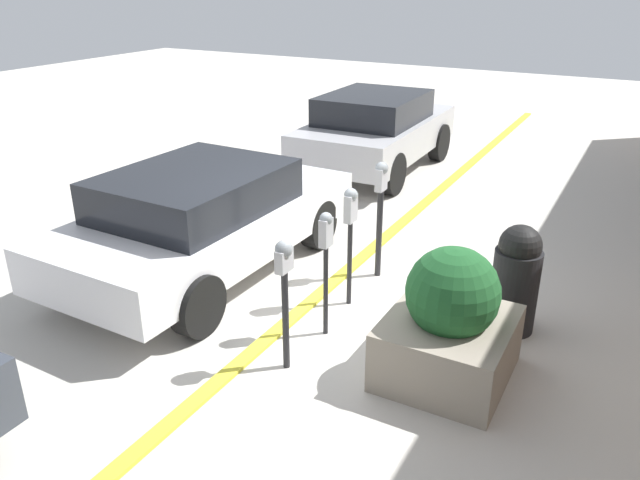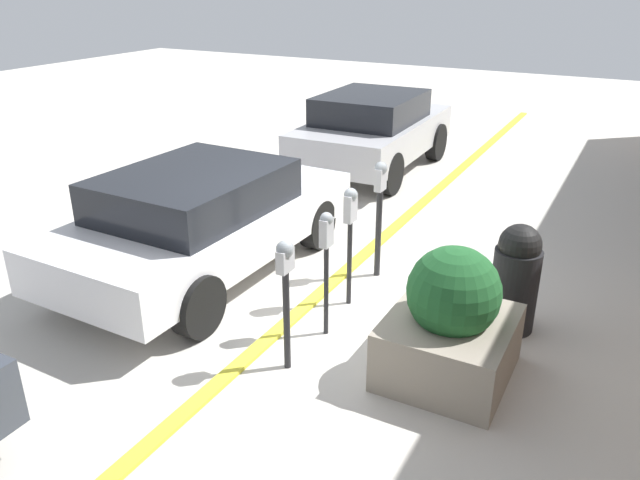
# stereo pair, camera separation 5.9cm
# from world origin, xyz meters

# --- Properties ---
(ground_plane) EXTENTS (40.00, 40.00, 0.00)m
(ground_plane) POSITION_xyz_m (0.00, 0.00, 0.00)
(ground_plane) COLOR beige
(curb_strip) EXTENTS (24.50, 0.16, 0.04)m
(curb_strip) POSITION_xyz_m (0.00, 0.08, 0.02)
(curb_strip) COLOR gold
(curb_strip) RESTS_ON ground_plane
(parking_meter_nearest) EXTENTS (0.20, 0.17, 1.36)m
(parking_meter_nearest) POSITION_xyz_m (-1.12, -0.34, 0.98)
(parking_meter_nearest) COLOR #232326
(parking_meter_nearest) RESTS_ON ground_plane
(parking_meter_second) EXTENTS (0.16, 0.13, 1.40)m
(parking_meter_second) POSITION_xyz_m (-0.39, -0.39, 1.02)
(parking_meter_second) COLOR #232326
(parking_meter_second) RESTS_ON ground_plane
(parking_meter_middle) EXTENTS (0.18, 0.15, 1.43)m
(parking_meter_middle) POSITION_xyz_m (0.33, -0.31, 1.05)
(parking_meter_middle) COLOR #232326
(parking_meter_middle) RESTS_ON ground_plane
(parking_meter_fourth) EXTENTS (0.19, 0.16, 1.51)m
(parking_meter_fourth) POSITION_xyz_m (1.18, -0.31, 1.01)
(parking_meter_fourth) COLOR #232326
(parking_meter_fourth) RESTS_ON ground_plane
(planter_box) EXTENTS (1.26, 1.14, 1.33)m
(planter_box) POSITION_xyz_m (-0.49, -1.76, 0.56)
(planter_box) COLOR gray
(planter_box) RESTS_ON ground_plane
(parked_car_middle) EXTENTS (4.31, 2.06, 1.40)m
(parked_car_middle) POSITION_xyz_m (0.23, 1.70, 0.75)
(parked_car_middle) COLOR silver
(parked_car_middle) RESTS_ON ground_plane
(parked_car_rear) EXTENTS (4.03, 1.98, 1.51)m
(parked_car_rear) POSITION_xyz_m (5.42, 1.65, 0.81)
(parked_car_rear) COLOR #B7B7BC
(parked_car_rear) RESTS_ON ground_plane
(trash_bin) EXTENTS (0.50, 0.50, 1.21)m
(trash_bin) POSITION_xyz_m (0.67, -2.11, 0.61)
(trash_bin) COLOR black
(trash_bin) RESTS_ON ground_plane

